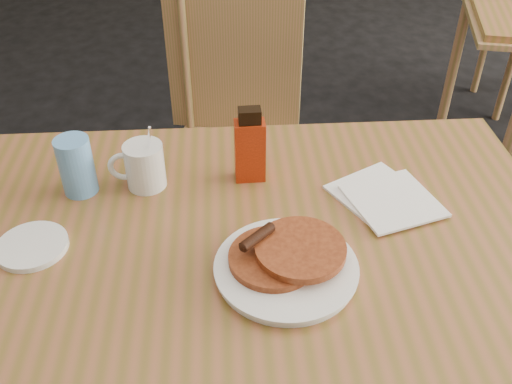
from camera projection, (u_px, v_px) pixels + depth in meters
The scene contains 8 objects.
main_table at pixel (249, 253), 1.13m from camera, with size 1.30×0.88×0.75m.
chair_main_far at pixel (237, 119), 1.82m from camera, with size 0.51×0.51×0.95m.
pancake_plate at pixel (286, 263), 1.02m from camera, with size 0.26×0.26×0.07m.
coffee_mug at pixel (143, 165), 1.21m from camera, with size 0.12×0.08×0.16m.
syrup_bottle at pixel (250, 147), 1.21m from camera, with size 0.07×0.04×0.17m.
napkin_stack at pixel (386, 197), 1.19m from camera, with size 0.24×0.25×0.01m.
blue_tumbler at pixel (76, 166), 1.18m from camera, with size 0.07×0.07×0.13m, color #61A0E4.
side_saucer at pixel (32, 246), 1.08m from camera, with size 0.13×0.13×0.01m, color white.
Camera 1 is at (-0.08, -0.80, 1.49)m, focal length 40.00 mm.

